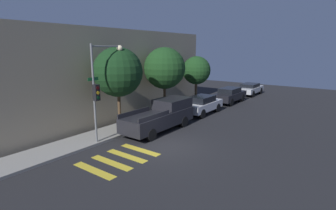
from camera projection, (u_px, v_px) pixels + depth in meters
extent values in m
plane|color=black|center=(165.00, 147.00, 14.80)|extent=(60.00, 60.00, 0.00)
cube|color=gray|center=(113.00, 131.00, 17.30)|extent=(26.00, 2.21, 0.14)
cube|color=gray|center=(69.00, 77.00, 19.22)|extent=(26.00, 6.00, 6.84)
cube|color=gold|center=(94.00, 170.00, 11.92)|extent=(0.45, 2.60, 0.00)
cube|color=gold|center=(111.00, 163.00, 12.72)|extent=(0.45, 2.60, 0.00)
cube|color=gold|center=(127.00, 156.00, 13.53)|extent=(0.45, 2.60, 0.00)
cube|color=gold|center=(140.00, 150.00, 14.34)|extent=(0.45, 2.60, 0.00)
cylinder|color=slate|center=(94.00, 96.00, 14.64)|extent=(0.12, 0.12, 5.70)
cube|color=black|center=(96.00, 93.00, 14.48)|extent=(0.30, 0.30, 0.90)
cylinder|color=#4C0C0C|center=(98.00, 88.00, 14.33)|extent=(0.18, 0.02, 0.18)
cylinder|color=yellow|center=(98.00, 93.00, 14.39)|extent=(0.18, 0.02, 0.18)
cylinder|color=#0C3819|center=(98.00, 98.00, 14.44)|extent=(0.18, 0.02, 0.18)
cube|color=#19662D|center=(93.00, 79.00, 14.44)|extent=(0.70, 0.02, 0.18)
cylinder|color=slate|center=(106.00, 46.00, 14.88)|extent=(2.07, 0.08, 0.08)
sphere|color=#F9E5B2|center=(120.00, 48.00, 15.72)|extent=(0.36, 0.36, 0.36)
cube|color=black|center=(159.00, 119.00, 17.48)|extent=(5.74, 1.91, 0.91)
cube|color=black|center=(172.00, 103.00, 18.55)|extent=(2.58, 1.75, 0.69)
cube|color=black|center=(134.00, 112.00, 16.71)|extent=(2.87, 0.08, 0.28)
cube|color=black|center=(154.00, 116.00, 15.73)|extent=(2.87, 0.08, 0.28)
cylinder|color=black|center=(164.00, 118.00, 19.47)|extent=(0.76, 0.22, 0.76)
cylinder|color=black|center=(184.00, 122.00, 18.47)|extent=(0.76, 0.22, 0.76)
cylinder|color=black|center=(131.00, 130.00, 16.68)|extent=(0.76, 0.22, 0.76)
cylinder|color=black|center=(151.00, 135.00, 15.67)|extent=(0.76, 0.22, 0.76)
cube|color=silver|center=(202.00, 106.00, 22.14)|extent=(4.35, 1.73, 0.66)
cube|color=black|center=(202.00, 99.00, 21.93)|extent=(2.26, 1.53, 0.51)
cylinder|color=black|center=(202.00, 105.00, 23.72)|extent=(0.76, 0.22, 0.76)
cylinder|color=black|center=(217.00, 108.00, 22.81)|extent=(0.76, 0.22, 0.76)
cylinder|color=black|center=(186.00, 111.00, 21.60)|extent=(0.76, 0.22, 0.76)
cylinder|color=black|center=(202.00, 114.00, 20.70)|extent=(0.76, 0.22, 0.76)
cube|color=black|center=(230.00, 96.00, 26.63)|extent=(4.64, 1.73, 0.68)
cube|color=black|center=(230.00, 90.00, 26.42)|extent=(2.41, 1.52, 0.49)
cylinder|color=black|center=(228.00, 96.00, 28.28)|extent=(0.76, 0.22, 0.76)
cylinder|color=black|center=(242.00, 98.00, 27.38)|extent=(0.76, 0.22, 0.76)
cylinder|color=black|center=(217.00, 100.00, 26.03)|extent=(0.76, 0.22, 0.76)
cylinder|color=black|center=(231.00, 102.00, 25.12)|extent=(0.76, 0.22, 0.76)
cube|color=#B7BABF|center=(250.00, 89.00, 31.24)|extent=(4.57, 1.84, 0.57)
cube|color=black|center=(250.00, 85.00, 31.05)|extent=(2.37, 1.62, 0.41)
cylinder|color=black|center=(247.00, 90.00, 32.90)|extent=(0.76, 0.22, 0.76)
cylinder|color=black|center=(261.00, 91.00, 31.93)|extent=(0.76, 0.22, 0.76)
cylinder|color=black|center=(239.00, 93.00, 30.68)|extent=(0.76, 0.22, 0.76)
cylinder|color=black|center=(253.00, 94.00, 29.71)|extent=(0.76, 0.22, 0.76)
cylinder|color=#4C3823|center=(119.00, 111.00, 17.23)|extent=(0.21, 0.21, 2.78)
sphere|color=#143316|center=(118.00, 72.00, 16.69)|extent=(3.18, 3.18, 3.18)
cylinder|color=#4C3823|center=(165.00, 100.00, 21.10)|extent=(0.21, 0.21, 2.70)
sphere|color=#193D19|center=(165.00, 68.00, 20.55)|extent=(3.26, 3.26, 3.26)
cylinder|color=brown|center=(196.00, 94.00, 24.98)|extent=(0.25, 0.25, 2.44)
sphere|color=#193D19|center=(196.00, 70.00, 24.51)|extent=(2.63, 2.63, 2.63)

